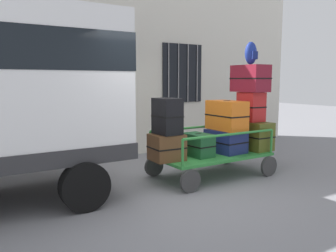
% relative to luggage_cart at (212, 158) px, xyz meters
% --- Properties ---
extents(ground_plane, '(40.00, 40.00, 0.00)m').
position_rel_luggage_cart_xyz_m(ground_plane, '(-1.15, -0.06, -0.36)').
color(ground_plane, gray).
extents(building_wall, '(12.00, 0.38, 5.00)m').
position_rel_luggage_cart_xyz_m(building_wall, '(-1.14, 2.68, 2.14)').
color(building_wall, silver).
rests_on(building_wall, ground).
extents(luggage_cart, '(2.23, 1.24, 0.43)m').
position_rel_luggage_cart_xyz_m(luggage_cart, '(0.00, 0.00, 0.00)').
color(luggage_cart, '#2D8438').
rests_on(luggage_cart, ground).
extents(cart_railing, '(2.12, 1.10, 0.47)m').
position_rel_luggage_cart_xyz_m(cart_railing, '(0.00, 0.00, 0.45)').
color(cart_railing, '#2D8438').
rests_on(cart_railing, luggage_cart).
extents(suitcase_left_bottom, '(0.57, 0.52, 0.46)m').
position_rel_luggage_cart_xyz_m(suitcase_left_bottom, '(-1.00, 0.02, 0.30)').
color(suitcase_left_bottom, brown).
rests_on(suitcase_left_bottom, luggage_cart).
extents(suitcase_left_middle, '(0.38, 0.49, 0.63)m').
position_rel_luggage_cart_xyz_m(suitcase_left_middle, '(-1.00, -0.00, 0.85)').
color(suitcase_left_middle, black).
rests_on(suitcase_left_middle, suitcase_left_bottom).
extents(suitcase_midleft_bottom, '(0.40, 0.60, 0.42)m').
position_rel_luggage_cart_xyz_m(suitcase_midleft_bottom, '(-0.33, -0.01, 0.28)').
color(suitcase_midleft_bottom, '#194C28').
rests_on(suitcase_midleft_bottom, luggage_cart).
extents(suitcase_center_bottom, '(0.58, 0.75, 0.44)m').
position_rel_luggage_cart_xyz_m(suitcase_center_bottom, '(0.33, -0.01, 0.29)').
color(suitcase_center_bottom, navy).
rests_on(suitcase_center_bottom, luggage_cart).
extents(suitcase_center_middle, '(0.46, 0.80, 0.56)m').
position_rel_luggage_cart_xyz_m(suitcase_center_middle, '(0.33, -0.02, 0.79)').
color(suitcase_center_middle, orange).
rests_on(suitcase_center_middle, suitcase_center_bottom).
extents(suitcase_midright_bottom, '(0.48, 0.88, 0.56)m').
position_rel_luggage_cart_xyz_m(suitcase_midright_bottom, '(1.00, -0.03, 0.35)').
color(suitcase_midright_bottom, '#4C5119').
rests_on(suitcase_midright_bottom, luggage_cart).
extents(suitcase_midright_middle, '(0.39, 0.50, 0.59)m').
position_rel_luggage_cart_xyz_m(suitcase_midright_middle, '(1.00, -0.01, 0.93)').
color(suitcase_midright_middle, '#B21E1E').
rests_on(suitcase_midright_middle, suitcase_midright_bottom).
extents(suitcase_midright_top, '(0.45, 0.74, 0.54)m').
position_rel_luggage_cart_xyz_m(suitcase_midright_top, '(1.00, 0.04, 1.49)').
color(suitcase_midright_top, maroon).
rests_on(suitcase_midright_top, suitcase_midright_middle).
extents(backpack, '(0.27, 0.22, 0.44)m').
position_rel_luggage_cart_xyz_m(backpack, '(0.95, -0.01, 1.98)').
color(backpack, navy).
rests_on(backpack, suitcase_midright_top).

